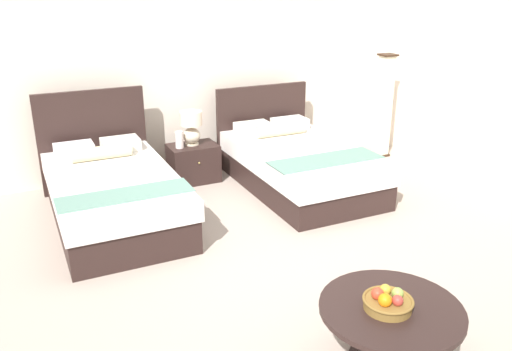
{
  "coord_description": "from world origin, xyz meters",
  "views": [
    {
      "loc": [
        -1.97,
        -3.75,
        2.44
      ],
      "look_at": [
        0.02,
        0.44,
        0.7
      ],
      "focal_mm": 37.26,
      "sensor_mm": 36.0,
      "label": 1
    }
  ],
  "objects_px": {
    "vase": "(179,140)",
    "floor_lamp_corner": "(384,106)",
    "fruit_bowl": "(388,301)",
    "coffee_table": "(390,321)",
    "nightstand": "(193,163)",
    "table_lamp": "(191,126)",
    "bed_near_window": "(113,193)",
    "bed_near_corner": "(298,164)"
  },
  "relations": [
    {
      "from": "bed_near_window",
      "to": "table_lamp",
      "type": "distance_m",
      "value": 1.43
    },
    {
      "from": "table_lamp",
      "to": "vase",
      "type": "bearing_deg",
      "value": -161.5
    },
    {
      "from": "bed_near_window",
      "to": "coffee_table",
      "type": "xyz_separation_m",
      "value": [
        1.19,
        -3.06,
        0.02
      ]
    },
    {
      "from": "vase",
      "to": "bed_near_window",
      "type": "bearing_deg",
      "value": -144.52
    },
    {
      "from": "table_lamp",
      "to": "vase",
      "type": "xyz_separation_m",
      "value": [
        -0.18,
        -0.06,
        -0.14
      ]
    },
    {
      "from": "table_lamp",
      "to": "coffee_table",
      "type": "distance_m",
      "value": 3.83
    },
    {
      "from": "nightstand",
      "to": "coffee_table",
      "type": "xyz_separation_m",
      "value": [
        0.05,
        -3.79,
        0.09
      ]
    },
    {
      "from": "coffee_table",
      "to": "vase",
      "type": "bearing_deg",
      "value": 93.45
    },
    {
      "from": "floor_lamp_corner",
      "to": "bed_near_corner",
      "type": "bearing_deg",
      "value": -161.99
    },
    {
      "from": "bed_near_corner",
      "to": "nightstand",
      "type": "xyz_separation_m",
      "value": [
        -1.09,
        0.73,
        -0.06
      ]
    },
    {
      "from": "coffee_table",
      "to": "floor_lamp_corner",
      "type": "height_order",
      "value": "floor_lamp_corner"
    },
    {
      "from": "coffee_table",
      "to": "table_lamp",
      "type": "bearing_deg",
      "value": 90.71
    },
    {
      "from": "vase",
      "to": "coffee_table",
      "type": "height_order",
      "value": "vase"
    },
    {
      "from": "bed_near_corner",
      "to": "table_lamp",
      "type": "xyz_separation_m",
      "value": [
        -1.09,
        0.75,
        0.42
      ]
    },
    {
      "from": "fruit_bowl",
      "to": "floor_lamp_corner",
      "type": "distance_m",
      "value": 4.56
    },
    {
      "from": "bed_near_corner",
      "to": "floor_lamp_corner",
      "type": "bearing_deg",
      "value": 18.01
    },
    {
      "from": "coffee_table",
      "to": "bed_near_corner",
      "type": "bearing_deg",
      "value": 71.16
    },
    {
      "from": "bed_near_corner",
      "to": "vase",
      "type": "xyz_separation_m",
      "value": [
        -1.27,
        0.69,
        0.28
      ]
    },
    {
      "from": "nightstand",
      "to": "vase",
      "type": "height_order",
      "value": "vase"
    },
    {
      "from": "fruit_bowl",
      "to": "floor_lamp_corner",
      "type": "bearing_deg",
      "value": 52.48
    },
    {
      "from": "vase",
      "to": "bed_near_corner",
      "type": "bearing_deg",
      "value": -28.68
    },
    {
      "from": "nightstand",
      "to": "table_lamp",
      "type": "xyz_separation_m",
      "value": [
        -0.0,
        0.02,
        0.48
      ]
    },
    {
      "from": "vase",
      "to": "fruit_bowl",
      "type": "xyz_separation_m",
      "value": [
        0.19,
        -3.75,
        -0.09
      ]
    },
    {
      "from": "coffee_table",
      "to": "bed_near_window",
      "type": "bearing_deg",
      "value": 111.27
    },
    {
      "from": "bed_near_corner",
      "to": "fruit_bowl",
      "type": "height_order",
      "value": "bed_near_corner"
    },
    {
      "from": "bed_near_window",
      "to": "floor_lamp_corner",
      "type": "height_order",
      "value": "floor_lamp_corner"
    },
    {
      "from": "vase",
      "to": "coffee_table",
      "type": "xyz_separation_m",
      "value": [
        0.23,
        -3.75,
        -0.25
      ]
    },
    {
      "from": "vase",
      "to": "floor_lamp_corner",
      "type": "relative_size",
      "value": 0.14
    },
    {
      "from": "bed_near_corner",
      "to": "table_lamp",
      "type": "distance_m",
      "value": 1.39
    },
    {
      "from": "nightstand",
      "to": "bed_near_window",
      "type": "bearing_deg",
      "value": -147.54
    },
    {
      "from": "bed_near_corner",
      "to": "coffee_table",
      "type": "height_order",
      "value": "bed_near_corner"
    },
    {
      "from": "vase",
      "to": "floor_lamp_corner",
      "type": "distance_m",
      "value": 2.97
    },
    {
      "from": "fruit_bowl",
      "to": "floor_lamp_corner",
      "type": "height_order",
      "value": "floor_lamp_corner"
    },
    {
      "from": "nightstand",
      "to": "floor_lamp_corner",
      "type": "xyz_separation_m",
      "value": [
        2.78,
        -0.19,
        0.49
      ]
    },
    {
      "from": "bed_near_corner",
      "to": "coffee_table",
      "type": "bearing_deg",
      "value": -108.84
    },
    {
      "from": "bed_near_corner",
      "to": "nightstand",
      "type": "distance_m",
      "value": 1.32
    },
    {
      "from": "floor_lamp_corner",
      "to": "nightstand",
      "type": "bearing_deg",
      "value": 176.19
    },
    {
      "from": "floor_lamp_corner",
      "to": "vase",
      "type": "bearing_deg",
      "value": 177.19
    },
    {
      "from": "nightstand",
      "to": "floor_lamp_corner",
      "type": "height_order",
      "value": "floor_lamp_corner"
    },
    {
      "from": "bed_near_corner",
      "to": "table_lamp",
      "type": "height_order",
      "value": "bed_near_corner"
    },
    {
      "from": "bed_near_corner",
      "to": "coffee_table",
      "type": "distance_m",
      "value": 3.23
    },
    {
      "from": "bed_near_corner",
      "to": "bed_near_window",
      "type": "bearing_deg",
      "value": 179.85
    }
  ]
}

